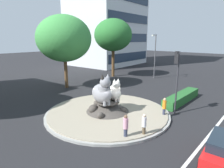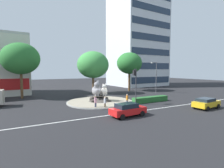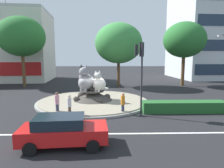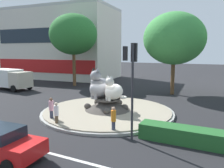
{
  "view_description": "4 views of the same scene",
  "coord_description": "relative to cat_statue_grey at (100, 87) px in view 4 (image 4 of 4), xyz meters",
  "views": [
    {
      "loc": [
        -11.88,
        -11.12,
        6.7
      ],
      "look_at": [
        2.29,
        1.51,
        2.11
      ],
      "focal_mm": 30.79,
      "sensor_mm": 36.0,
      "label": 1
    },
    {
      "loc": [
        -12.1,
        -26.49,
        5.47
      ],
      "look_at": [
        2.38,
        0.23,
        3.0
      ],
      "focal_mm": 28.19,
      "sensor_mm": 36.0,
      "label": 2
    },
    {
      "loc": [
        1.39,
        -18.96,
        4.48
      ],
      "look_at": [
        1.92,
        1.69,
        1.62
      ],
      "focal_mm": 30.99,
      "sensor_mm": 36.0,
      "label": 3
    },
    {
      "loc": [
        8.58,
        -16.22,
        5.14
      ],
      "look_at": [
        -0.37,
        1.55,
        2.21
      ],
      "focal_mm": 35.87,
      "sensor_mm": 36.0,
      "label": 4
    }
  ],
  "objects": [
    {
      "name": "pedestrian_orange_shirt",
      "position": [
        3.3,
        -4.12,
        -1.23
      ],
      "size": [
        0.32,
        0.32,
        1.74
      ],
      "rotation": [
        0.0,
        0.0,
        4.77
      ],
      "color": "#33384C",
      "rests_on": "ground"
    },
    {
      "name": "lane_centreline",
      "position": [
        0.68,
        -8.01,
        -2.17
      ],
      "size": [
        112.0,
        0.2,
        0.01
      ],
      "primitive_type": "cube",
      "color": "silver",
      "rests_on": "ground"
    },
    {
      "name": "pedestrian_pink_shirt",
      "position": [
        -1.86,
        -3.96,
        -1.21
      ],
      "size": [
        0.35,
        0.35,
        1.79
      ],
      "rotation": [
        0.0,
        0.0,
        6.28
      ],
      "color": "#33384C",
      "rests_on": "ground"
    },
    {
      "name": "ground_plane",
      "position": [
        0.68,
        0.06,
        -2.17
      ],
      "size": [
        160.0,
        160.0,
        0.0
      ],
      "primitive_type": "plane",
      "color": "black"
    },
    {
      "name": "pedestrian_white_shirt",
      "position": [
        -0.76,
        -4.69,
        -1.24
      ],
      "size": [
        0.31,
        0.31,
        1.71
      ],
      "rotation": [
        0.0,
        0.0,
        0.62
      ],
      "color": "brown",
      "rests_on": "ground"
    },
    {
      "name": "second_tree_near_tower",
      "position": [
        3.82,
        10.7,
        4.41
      ],
      "size": [
        7.13,
        7.13,
        9.62
      ],
      "color": "brown",
      "rests_on": "ground"
    },
    {
      "name": "cat_statue_grey",
      "position": [
        0.0,
        0.0,
        0.0
      ],
      "size": [
        2.28,
        2.73,
        2.62
      ],
      "rotation": [
        0.0,
        0.0,
        -1.86
      ],
      "color": "gray",
      "rests_on": "roundabout_island"
    },
    {
      "name": "cat_statue_white",
      "position": [
        1.32,
        -0.18,
        -0.21
      ],
      "size": [
        1.82,
        2.1,
        2.04
      ],
      "rotation": [
        0.0,
        0.0,
        -1.91
      ],
      "color": "silver",
      "rests_on": "roundabout_island"
    },
    {
      "name": "shophouse_block",
      "position": [
        -19.76,
        19.12,
        4.4
      ],
      "size": [
        22.03,
        12.69,
        17.24
      ],
      "rotation": [
        0.0,
        0.0,
        0.08
      ],
      "color": "beige",
      "rests_on": "ground"
    },
    {
      "name": "clipped_hedge_strip",
      "position": [
        8.38,
        -3.58,
        -1.72
      ],
      "size": [
        6.82,
        1.2,
        0.9
      ],
      "primitive_type": "cube",
      "color": "#235B28",
      "rests_on": "ground"
    },
    {
      "name": "traffic_light_mast",
      "position": [
        4.59,
        -4.4,
        1.9
      ],
      "size": [
        0.71,
        0.55,
        5.59
      ],
      "rotation": [
        0.0,
        0.0,
        1.61
      ],
      "color": "#2D2D33",
      "rests_on": "ground"
    },
    {
      "name": "roundabout_island",
      "position": [
        0.67,
        0.07,
        -1.84
      ],
      "size": [
        11.01,
        11.01,
        1.21
      ],
      "color": "gray",
      "rests_on": "ground"
    },
    {
      "name": "delivery_box_truck",
      "position": [
        -16.42,
        4.31,
        -0.66
      ],
      "size": [
        6.28,
        3.0,
        2.7
      ],
      "rotation": [
        0.0,
        0.0,
        -0.06
      ],
      "color": "#B7AD99",
      "rests_on": "ground"
    },
    {
      "name": "broadleaf_tree_behind_island",
      "position": [
        -10.69,
        10.94,
        5.38
      ],
      "size": [
        6.94,
        6.94,
        10.51
      ],
      "color": "brown",
      "rests_on": "ground"
    }
  ]
}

